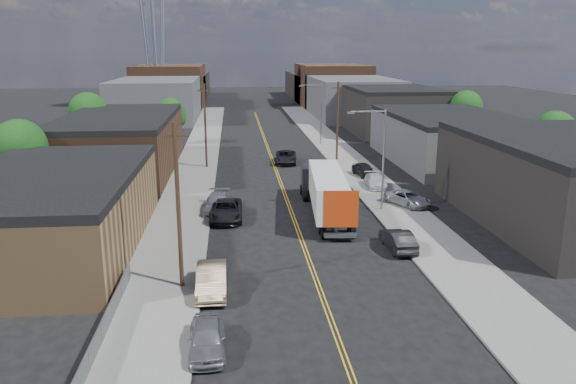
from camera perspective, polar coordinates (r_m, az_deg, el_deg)
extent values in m
plane|color=black|center=(83.09, -2.13, 4.70)|extent=(260.00, 260.00, 0.00)
cube|color=gold|center=(68.38, -1.36, 2.60)|extent=(0.32, 120.00, 0.01)
cube|color=slate|center=(68.34, -9.34, 2.47)|extent=(5.00, 140.00, 0.15)
cube|color=slate|center=(69.70, 6.46, 2.80)|extent=(5.00, 140.00, 0.15)
cube|color=brown|center=(43.40, -22.94, -2.12)|extent=(12.00, 22.00, 5.00)
cube|color=black|center=(42.75, -23.30, 1.48)|extent=(12.00, 22.00, 0.60)
cube|color=#472C1C|center=(67.94, -16.68, 4.49)|extent=(12.00, 26.00, 6.00)
cube|color=black|center=(67.48, -16.88, 7.25)|extent=(12.00, 26.00, 0.60)
cube|color=black|center=(50.82, 26.54, 0.66)|extent=(14.00, 22.00, 6.50)
cube|color=black|center=(50.19, 27.00, 4.60)|extent=(14.00, 22.00, 0.60)
cube|color=navy|center=(47.50, 19.62, 0.92)|extent=(0.30, 20.00, 0.80)
cube|color=#3C3C3F|center=(73.77, 15.94, 5.09)|extent=(14.00, 24.00, 5.50)
cube|color=black|center=(73.36, 16.10, 7.44)|extent=(14.00, 24.00, 0.60)
cube|color=black|center=(98.10, 10.46, 8.03)|extent=(14.00, 22.00, 7.00)
cube|color=black|center=(97.77, 10.56, 10.25)|extent=(14.00, 22.00, 0.60)
cube|color=#3C3C3F|center=(118.15, -13.08, 9.19)|extent=(16.00, 30.00, 8.00)
cube|color=#3C3C3F|center=(119.80, 6.52, 9.53)|extent=(16.00, 30.00, 8.00)
cube|color=#472C1C|center=(142.84, -11.85, 10.50)|extent=(16.00, 26.00, 10.00)
cube|color=#472C1C|center=(144.21, 4.44, 10.79)|extent=(16.00, 26.00, 10.00)
cube|color=black|center=(162.79, -11.09, 10.45)|extent=(16.00, 40.00, 7.00)
cube|color=black|center=(164.00, 3.21, 10.72)|extent=(16.00, 40.00, 7.00)
cylinder|color=gray|center=(132.86, -13.42, 14.47)|extent=(0.80, 0.80, 30.00)
cylinder|color=gray|center=(131.36, -14.31, 14.42)|extent=(1.94, 1.94, 29.98)
cylinder|color=gray|center=(130.90, -12.73, 14.51)|extent=(1.94, 1.94, 29.98)
cylinder|color=gray|center=(134.84, -14.08, 14.42)|extent=(1.94, 1.94, 29.98)
cylinder|color=gray|center=(134.39, -12.55, 14.51)|extent=(1.94, 1.94, 29.98)
cylinder|color=gray|center=(49.43, 9.67, 3.13)|extent=(0.18, 0.18, 9.00)
cylinder|color=gray|center=(48.41, 8.16, 8.11)|extent=(3.00, 0.12, 0.12)
cube|color=gray|center=(48.09, 6.40, 8.00)|extent=(0.60, 0.25, 0.18)
cylinder|color=gray|center=(83.31, 3.39, 7.84)|extent=(0.18, 0.18, 9.00)
cylinder|color=gray|center=(82.71, 2.39, 10.80)|extent=(3.00, 0.12, 0.12)
cube|color=gray|center=(82.52, 1.34, 10.73)|extent=(0.60, 0.25, 0.18)
cylinder|color=black|center=(33.17, -11.08, -1.60)|extent=(0.26, 0.26, 10.00)
cube|color=black|center=(32.28, -11.43, 5.58)|extent=(1.60, 0.12, 0.12)
cylinder|color=black|center=(67.44, -8.40, 6.59)|extent=(0.26, 0.26, 10.00)
cube|color=black|center=(67.01, -8.53, 10.15)|extent=(1.60, 0.12, 0.12)
cylinder|color=black|center=(71.54, 5.05, 7.13)|extent=(0.26, 0.26, 10.00)
cube|color=black|center=(71.14, 5.12, 10.49)|extent=(1.60, 0.12, 0.12)
cube|color=slate|center=(29.34, -18.44, -13.56)|extent=(0.02, 16.00, 1.20)
cube|color=slate|center=(29.07, -18.53, -12.51)|extent=(0.05, 16.00, 0.05)
cylinder|color=black|center=(56.42, -25.23, 0.87)|extent=(0.36, 0.36, 4.25)
sphere|color=#11380F|center=(55.81, -25.60, 4.27)|extent=(4.76, 4.76, 4.76)
sphere|color=#11380F|center=(56.02, -24.83, 3.50)|extent=(3.74, 3.74, 3.74)
sphere|color=#11380F|center=(55.71, -26.15, 3.57)|extent=(3.40, 3.40, 3.40)
cylinder|color=black|center=(79.96, -19.42, 5.15)|extent=(0.36, 0.36, 4.50)
sphere|color=#11380F|center=(79.51, -19.64, 7.70)|extent=(5.04, 5.04, 5.04)
sphere|color=#11380F|center=(79.76, -19.11, 7.11)|extent=(3.96, 3.96, 3.96)
sphere|color=#11380F|center=(79.31, -20.02, 7.20)|extent=(3.60, 3.60, 3.60)
cylinder|color=black|center=(85.11, -11.73, 5.93)|extent=(0.36, 0.36, 3.75)
sphere|color=#11380F|center=(84.74, -11.84, 7.93)|extent=(4.20, 4.20, 4.20)
sphere|color=#11380F|center=(85.06, -11.38, 7.47)|extent=(3.30, 3.30, 3.30)
sphere|color=#11380F|center=(84.46, -12.18, 7.53)|extent=(3.00, 3.00, 3.00)
cylinder|color=black|center=(68.54, 25.17, 2.96)|extent=(0.36, 0.36, 4.00)
sphere|color=#11380F|center=(68.06, 25.46, 5.59)|extent=(4.48, 4.48, 4.48)
sphere|color=#11380F|center=(68.73, 25.69, 4.97)|extent=(3.52, 3.52, 3.52)
sphere|color=#11380F|center=(67.54, 25.21, 5.08)|extent=(3.20, 3.20, 3.20)
cylinder|color=black|center=(89.69, 17.47, 6.15)|extent=(0.36, 0.36, 4.25)
sphere|color=#11380F|center=(89.30, 17.64, 8.30)|extent=(4.76, 4.76, 4.76)
sphere|color=#11380F|center=(89.89, 17.88, 7.77)|extent=(3.74, 3.74, 3.74)
sphere|color=#11380F|center=(88.80, 17.41, 7.90)|extent=(3.40, 3.40, 3.40)
cube|color=silver|center=(46.88, 4.04, 0.26)|extent=(3.56, 12.00, 2.76)
cube|color=#AC300D|center=(41.27, 5.39, -1.74)|extent=(2.58, 0.34, 2.78)
cube|color=gray|center=(41.87, 5.33, -4.40)|extent=(2.48, 0.81, 0.25)
cube|color=black|center=(54.12, 2.74, 1.07)|extent=(2.72, 3.35, 3.05)
cylinder|color=black|center=(43.19, 4.98, -3.86)|extent=(2.64, 1.20, 0.99)
cylinder|color=black|center=(54.37, 2.73, 0.01)|extent=(2.54, 1.19, 0.99)
imported|color=#9B9EA0|center=(27.62, -8.25, -14.47)|extent=(1.85, 4.30, 1.45)
imported|color=#887459|center=(33.62, -7.77, -8.81)|extent=(1.79, 4.97, 1.63)
imported|color=black|center=(47.35, -6.31, -1.85)|extent=(2.77, 5.85, 1.61)
imported|color=#A0A3A5|center=(49.57, -7.11, -1.15)|extent=(2.47, 5.58, 1.59)
imported|color=black|center=(40.90, 11.11, -4.78)|extent=(1.72, 4.57, 1.49)
imported|color=#B4B8B9|center=(51.95, 12.08, -0.63)|extent=(4.01, 5.18, 1.31)
imported|color=silver|center=(58.12, 8.86, 1.11)|extent=(2.08, 4.57, 1.30)
imported|color=black|center=(63.11, 7.73, 2.27)|extent=(2.34, 4.43, 1.44)
imported|color=black|center=(70.24, -0.24, 3.57)|extent=(3.27, 5.91, 1.57)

